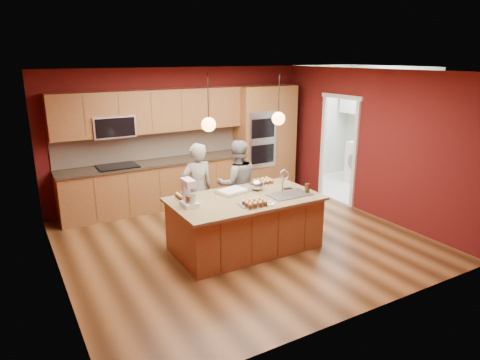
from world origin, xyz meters
TOP-DOWN VIEW (x-y plane):
  - floor at (0.00, 0.00)m, footprint 5.50×5.50m
  - ceiling at (0.00, 0.00)m, footprint 5.50×5.50m
  - wall_back at (0.00, 2.50)m, footprint 5.50×0.00m
  - wall_front at (0.00, -2.50)m, footprint 5.50×0.00m
  - wall_left at (-2.75, 0.00)m, footprint 0.00×5.00m
  - wall_right at (2.75, 0.00)m, footprint 0.00×5.00m
  - cabinet_run at (-0.68, 2.25)m, footprint 3.74×0.64m
  - oven_column at (1.85, 2.19)m, footprint 1.30×0.62m
  - doorway_trim at (2.73, 0.80)m, footprint 0.08×1.11m
  - laundry_room at (4.35, 1.20)m, footprint 2.60×2.70m
  - pendant_left at (-0.69, -0.26)m, footprint 0.20×0.20m
  - pendant_right at (0.48, -0.26)m, footprint 0.20×0.20m
  - island at (-0.09, -0.27)m, footprint 2.27×1.27m
  - person_left at (-0.50, 0.62)m, footprint 0.59×0.41m
  - person_right at (0.26, 0.62)m, footprint 0.86×0.74m
  - stand_mixer at (-0.99, -0.18)m, footprint 0.21×0.29m
  - sheet_cake at (-0.14, 0.05)m, footprint 0.54×0.45m
  - cooling_rack at (-0.17, -0.58)m, footprint 0.42×0.33m
  - mixing_bowl at (0.26, -0.03)m, footprint 0.22×0.22m
  - plate at (0.06, -0.71)m, footprint 0.16×0.16m
  - tumbler at (0.87, -0.55)m, footprint 0.08×0.08m
  - phone at (0.73, -0.23)m, footprint 0.15×0.09m
  - cupcakes_left at (-0.95, 0.15)m, footprint 0.17×0.34m
  - cupcakes_rack at (-0.17, -0.66)m, footprint 0.34×0.25m
  - cupcakes_right at (0.55, 0.24)m, footprint 0.33×0.25m
  - washer at (4.22, 0.79)m, footprint 0.76×0.77m
  - dryer at (4.17, 1.46)m, footprint 0.61×0.63m

SIDE VIEW (x-z plane):
  - floor at x=0.00m, z-range 0.00..0.00m
  - island at x=-0.09m, z-range -0.18..1.04m
  - washer at x=4.22m, z-range 0.00..0.95m
  - dryer at x=4.17m, z-range 0.00..0.97m
  - person_right at x=0.26m, z-range 0.00..1.54m
  - person_left at x=-0.50m, z-range 0.00..1.56m
  - phone at x=0.73m, z-range 0.84..0.85m
  - plate at x=0.06m, z-range 0.84..0.85m
  - cooling_rack at x=-0.17m, z-range 0.84..0.85m
  - sheet_cake at x=-0.14m, z-range 0.83..0.88m
  - cupcakes_right at x=0.55m, z-range 0.83..0.91m
  - cupcakes_left at x=-0.95m, z-range 0.83..0.91m
  - cupcakes_rack at x=-0.17m, z-range 0.85..0.93m
  - tumbler at x=0.87m, z-range 0.83..0.98m
  - mixing_bowl at x=0.26m, z-range 0.83..1.02m
  - cabinet_run at x=-0.68m, z-range -0.17..2.13m
  - stand_mixer at x=-0.99m, z-range 0.81..1.20m
  - doorway_trim at x=2.73m, z-range -0.05..2.15m
  - oven_column at x=1.85m, z-range 0.00..2.30m
  - wall_back at x=0.00m, z-range -1.40..4.10m
  - wall_front at x=0.00m, z-range -1.40..4.10m
  - wall_left at x=-2.75m, z-range -1.15..3.85m
  - wall_right at x=2.75m, z-range -1.15..3.85m
  - laundry_room at x=4.35m, z-range 0.60..3.30m
  - pendant_left at x=-0.69m, z-range 1.60..2.40m
  - pendant_right at x=0.48m, z-range 1.60..2.40m
  - ceiling at x=0.00m, z-range 2.70..2.70m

